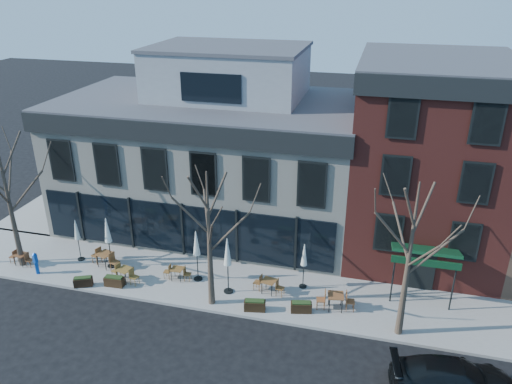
% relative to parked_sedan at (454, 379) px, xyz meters
% --- Properties ---
extents(ground, '(120.00, 120.00, 0.00)m').
position_rel_parked_sedan_xyz_m(ground, '(-14.04, 6.90, -0.71)').
color(ground, black).
rests_on(ground, ground).
extents(sidewalk_front, '(33.50, 4.70, 0.15)m').
position_rel_parked_sedan_xyz_m(sidewalk_front, '(-10.79, 4.75, -0.64)').
color(sidewalk_front, gray).
rests_on(sidewalk_front, ground).
extents(sidewalk_side, '(4.50, 12.00, 0.15)m').
position_rel_parked_sedan_xyz_m(sidewalk_side, '(-25.29, 12.90, -0.64)').
color(sidewalk_side, gray).
rests_on(sidewalk_side, ground).
extents(corner_building, '(18.39, 10.39, 11.10)m').
position_rel_parked_sedan_xyz_m(corner_building, '(-13.97, 11.97, 4.01)').
color(corner_building, beige).
rests_on(corner_building, ground).
extents(red_brick_building, '(8.20, 11.78, 11.18)m').
position_rel_parked_sedan_xyz_m(red_brick_building, '(-1.04, 11.89, 4.93)').
color(red_brick_building, maroon).
rests_on(red_brick_building, ground).
extents(tree_corner, '(3.93, 3.98, 7.92)m').
position_rel_parked_sedan_xyz_m(tree_corner, '(-22.53, 3.70, 3.54)').
color(tree_corner, '#382B21').
rests_on(tree_corner, sidewalk_front).
extents(tree_mid, '(3.50, 3.55, 7.04)m').
position_rel_parked_sedan_xyz_m(tree_mid, '(-11.03, 3.00, 3.08)').
color(tree_mid, '#382B21').
rests_on(tree_mid, sidewalk_front).
extents(tree_right, '(3.72, 3.77, 7.48)m').
position_rel_parked_sedan_xyz_m(tree_right, '(-2.03, 3.00, 3.31)').
color(tree_right, '#382B21').
rests_on(tree_right, sidewalk_front).
extents(parked_sedan, '(5.12, 2.64, 1.42)m').
position_rel_parked_sedan_xyz_m(parked_sedan, '(0.00, 0.00, 0.00)').
color(parked_sedan, black).
rests_on(parked_sedan, ground).
extents(call_box, '(0.27, 0.26, 1.31)m').
position_rel_parked_sedan_xyz_m(call_box, '(-21.12, 3.13, 0.13)').
color(call_box, '#0B3B98').
rests_on(call_box, sidewalk_front).
extents(cafe_set_0, '(1.57, 0.68, 0.81)m').
position_rel_parked_sedan_xyz_m(cafe_set_0, '(-22.54, 3.70, -0.14)').
color(cafe_set_0, brown).
rests_on(cafe_set_0, sidewalk_front).
extents(cafe_set_1, '(1.97, 1.02, 1.01)m').
position_rel_parked_sedan_xyz_m(cafe_set_1, '(-17.87, 4.72, -0.04)').
color(cafe_set_1, brown).
rests_on(cafe_set_1, sidewalk_front).
extents(cafe_set_2, '(1.77, 0.86, 0.91)m').
position_rel_parked_sedan_xyz_m(cafe_set_2, '(-16.12, 3.67, -0.09)').
color(cafe_set_2, brown).
rests_on(cafe_set_2, sidewalk_front).
extents(cafe_set_3, '(1.55, 0.64, 0.81)m').
position_rel_parked_sedan_xyz_m(cafe_set_3, '(-13.50, 4.51, -0.14)').
color(cafe_set_3, brown).
rests_on(cafe_set_3, sidewalk_front).
extents(cafe_set_4, '(1.73, 0.78, 0.89)m').
position_rel_parked_sedan_xyz_m(cafe_set_4, '(-8.49, 4.57, -0.10)').
color(cafe_set_4, brown).
rests_on(cafe_set_4, sidewalk_front).
extents(cafe_set_5, '(1.94, 0.87, 1.00)m').
position_rel_parked_sedan_xyz_m(cafe_set_5, '(-5.04, 4.03, -0.05)').
color(cafe_set_5, brown).
rests_on(cafe_set_5, sidewalk_front).
extents(umbrella_0, '(0.41, 0.41, 2.54)m').
position_rel_parked_sedan_xyz_m(umbrella_0, '(-19.65, 5.00, 1.23)').
color(umbrella_0, black).
rests_on(umbrella_0, sidewalk_front).
extents(umbrella_1, '(0.48, 0.48, 3.01)m').
position_rel_parked_sedan_xyz_m(umbrella_1, '(-17.57, 4.79, 1.56)').
color(umbrella_1, black).
rests_on(umbrella_1, sidewalk_front).
extents(umbrella_2, '(0.47, 0.47, 2.93)m').
position_rel_parked_sedan_xyz_m(umbrella_2, '(-12.43, 4.77, 1.51)').
color(umbrella_2, black).
rests_on(umbrella_2, sidewalk_front).
extents(umbrella_3, '(0.50, 0.50, 3.12)m').
position_rel_parked_sedan_xyz_m(umbrella_3, '(-10.52, 4.10, 1.64)').
color(umbrella_3, black).
rests_on(umbrella_3, sidewalk_front).
extents(umbrella_4, '(0.41, 0.41, 2.54)m').
position_rel_parked_sedan_xyz_m(umbrella_4, '(-6.88, 5.49, 1.23)').
color(umbrella_4, black).
rests_on(umbrella_4, sidewalk_front).
extents(planter_0, '(1.02, 0.73, 0.53)m').
position_rel_parked_sedan_xyz_m(planter_0, '(-18.04, 2.70, -0.30)').
color(planter_0, black).
rests_on(planter_0, sidewalk_front).
extents(planter_1, '(1.04, 0.46, 0.57)m').
position_rel_parked_sedan_xyz_m(planter_1, '(-16.47, 3.11, -0.28)').
color(planter_1, black).
rests_on(planter_1, sidewalk_front).
extents(planter_2, '(1.09, 0.59, 0.58)m').
position_rel_parked_sedan_xyz_m(planter_2, '(-8.82, 2.96, -0.27)').
color(planter_2, black).
rests_on(planter_2, sidewalk_front).
extents(planter_3, '(1.07, 0.62, 0.56)m').
position_rel_parked_sedan_xyz_m(planter_3, '(-6.61, 3.40, -0.28)').
color(planter_3, black).
rests_on(planter_3, sidewalk_front).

